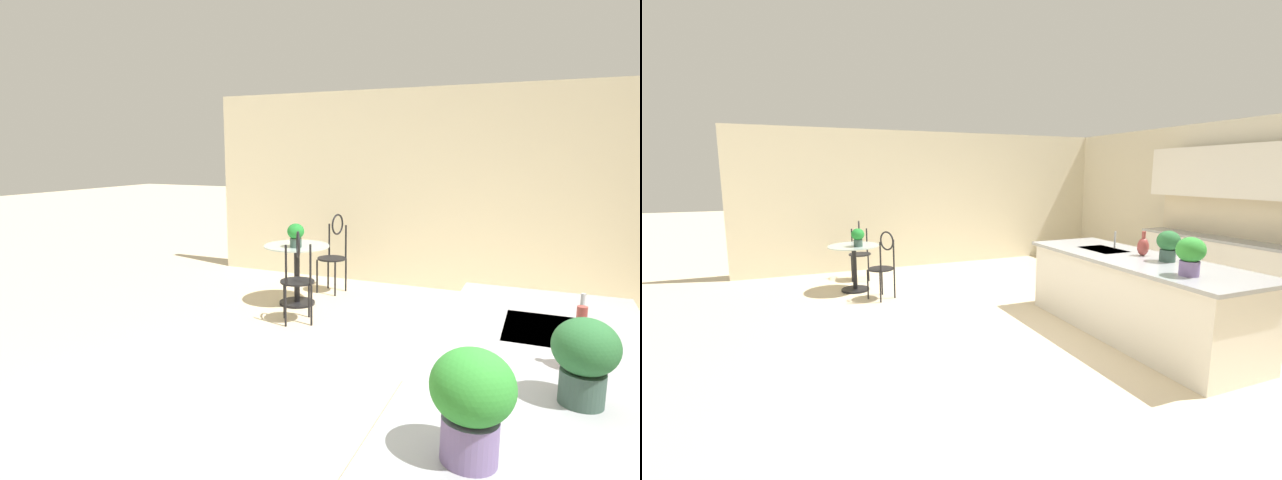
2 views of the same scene
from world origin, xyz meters
The scene contains 14 objects.
ground_plane centered at (0.00, 0.00, 0.00)m, with size 40.00×40.00×0.00m, color beige.
wall_back centered at (0.00, 3.66, 1.35)m, with size 9.00×0.12×2.70m, color beige.
wall_left_window centered at (-4.26, 0.00, 1.35)m, with size 0.12×7.80×2.70m, color beige.
kitchen_island centered at (0.30, 0.85, 0.46)m, with size 2.80×1.06×0.92m.
back_counter_run centered at (-0.40, 3.21, 0.49)m, with size 2.44×0.64×1.52m.
upper_cabinet_run centered at (-0.40, 3.18, 1.90)m, with size 2.40×0.36×0.76m.
bistro_table centered at (-2.79, -1.93, 0.45)m, with size 0.80×0.80×0.74m.
chair_near_window centered at (-2.14, -1.59, 0.57)m, with size 0.52×0.52×1.04m.
chair_by_island centered at (-3.51, -1.74, 0.57)m, with size 0.51×0.43×1.04m.
sink_faucet centered at (-0.25, 1.03, 1.03)m, with size 0.02×0.02×0.22m, color #B2B5BA.
potted_plant_on_table centered at (-2.66, -1.87, 0.90)m, with size 0.20×0.20×0.29m.
potted_plant_counter_near centered at (0.60, 0.99, 1.11)m, with size 0.24×0.24×0.34m.
potted_plant_counter_far centered at (1.15, 0.65, 1.13)m, with size 0.26×0.26×0.37m.
vase_on_counter centered at (0.25, 1.00, 1.03)m, with size 0.13×0.13×0.29m.
Camera 2 is at (3.87, -2.74, 1.87)m, focal length 23.20 mm.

